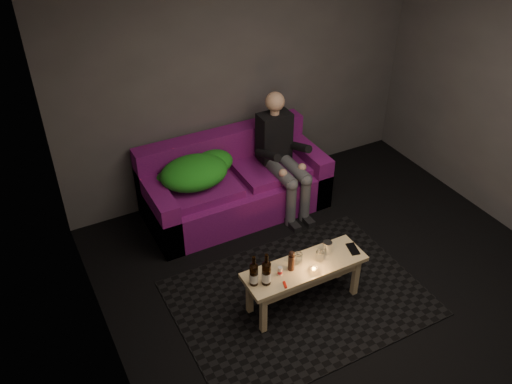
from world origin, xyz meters
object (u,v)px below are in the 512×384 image
person (281,152)px  beer_bottle_a (254,274)px  beer_bottle_b (266,273)px  steel_cup (327,247)px  coffee_table (304,272)px  sofa (234,186)px

person → beer_bottle_a: size_ratio=4.42×
beer_bottle_a → beer_bottle_b: 0.10m
beer_bottle_b → steel_cup: (0.63, 0.08, -0.06)m
beer_bottle_a → person: bearing=52.7°
coffee_table → beer_bottle_a: (-0.47, 0.01, 0.18)m
coffee_table → sofa: bearing=87.2°
sofa → beer_bottle_a: size_ratio=6.63×
steel_cup → sofa: bearing=97.0°
sofa → person: 0.62m
coffee_table → beer_bottle_b: beer_bottle_b is taller
person → coffee_table: person is taller
coffee_table → steel_cup: size_ratio=9.85×
sofa → beer_bottle_a: 1.61m
steel_cup → person: bearing=77.0°
sofa → steel_cup: (0.18, -1.46, 0.20)m
person → beer_bottle_b: bearing=-124.0°
beer_bottle_a → steel_cup: 0.73m
sofa → person: (0.48, -0.15, 0.36)m
person → coffee_table: (-0.55, -1.36, -0.29)m
sofa → beer_bottle_b: 1.62m
person → beer_bottle_a: (-1.03, -1.35, -0.11)m
coffee_table → beer_bottle_a: 0.51m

